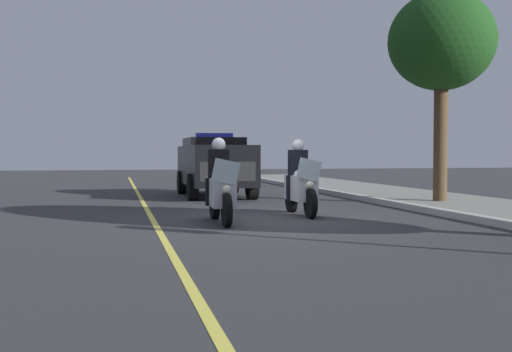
{
  "coord_description": "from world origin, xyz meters",
  "views": [
    {
      "loc": [
        12.4,
        -3.03,
        1.41
      ],
      "look_at": [
        -0.86,
        0.0,
        0.9
      ],
      "focal_mm": 43.32,
      "sensor_mm": 36.0,
      "label": 1
    }
  ],
  "objects_px": {
    "police_motorcycle_lead_left": "(220,188)",
    "cyclist_background": "(256,166)",
    "police_motorcycle_lead_right": "(300,184)",
    "tree_mid_block": "(442,43)",
    "police_suv": "(215,164)"
  },
  "relations": [
    {
      "from": "police_motorcycle_lead_left",
      "to": "cyclist_background",
      "type": "height_order",
      "value": "police_motorcycle_lead_left"
    },
    {
      "from": "police_motorcycle_lead_right",
      "to": "cyclist_background",
      "type": "height_order",
      "value": "police_motorcycle_lead_right"
    },
    {
      "from": "cyclist_background",
      "to": "tree_mid_block",
      "type": "height_order",
      "value": "tree_mid_block"
    },
    {
      "from": "police_suv",
      "to": "tree_mid_block",
      "type": "height_order",
      "value": "tree_mid_block"
    },
    {
      "from": "police_motorcycle_lead_left",
      "to": "police_suv",
      "type": "relative_size",
      "value": 0.44
    },
    {
      "from": "police_motorcycle_lead_left",
      "to": "tree_mid_block",
      "type": "xyz_separation_m",
      "value": [
        -3.08,
        6.61,
        3.7
      ]
    },
    {
      "from": "tree_mid_block",
      "to": "police_suv",
      "type": "bearing_deg",
      "value": -128.43
    },
    {
      "from": "police_motorcycle_lead_left",
      "to": "police_suv",
      "type": "bearing_deg",
      "value": 171.82
    },
    {
      "from": "police_motorcycle_lead_left",
      "to": "police_motorcycle_lead_right",
      "type": "xyz_separation_m",
      "value": [
        -1.11,
        2.02,
        0.0
      ]
    },
    {
      "from": "police_motorcycle_lead_right",
      "to": "cyclist_background",
      "type": "xyz_separation_m",
      "value": [
        -12.28,
        1.76,
        0.14
      ]
    },
    {
      "from": "police_motorcycle_lead_right",
      "to": "tree_mid_block",
      "type": "bearing_deg",
      "value": 113.2
    },
    {
      "from": "police_motorcycle_lead_left",
      "to": "police_motorcycle_lead_right",
      "type": "relative_size",
      "value": 1.0
    },
    {
      "from": "police_suv",
      "to": "police_motorcycle_lead_right",
      "type": "bearing_deg",
      "value": 8.46
    },
    {
      "from": "police_motorcycle_lead_right",
      "to": "police_suv",
      "type": "xyz_separation_m",
      "value": [
        -6.37,
        -0.95,
        0.37
      ]
    },
    {
      "from": "cyclist_background",
      "to": "police_motorcycle_lead_left",
      "type": "bearing_deg",
      "value": -15.78
    }
  ]
}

